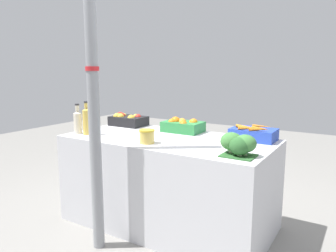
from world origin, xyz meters
TOP-DOWN VIEW (x-y plane):
  - ground_plane at (0.00, 0.00)m, footprint 10.00×10.00m
  - market_table at (0.00, 0.00)m, footprint 1.74×0.87m
  - support_pole at (-0.25, -0.60)m, footprint 0.10×0.10m
  - apple_crate at (-0.67, 0.29)m, footprint 0.35×0.24m
  - orange_crate at (-0.02, 0.29)m, footprint 0.35×0.24m
  - carrot_crate at (0.64, 0.29)m, footprint 0.35×0.25m
  - broccoli_pile at (0.70, -0.24)m, footprint 0.25×0.20m
  - juice_bottle_cloudy at (-0.78, -0.26)m, footprint 0.07×0.07m
  - juice_bottle_golden at (-0.67, -0.26)m, footprint 0.07×0.07m
  - pickle_jar at (-0.03, -0.26)m, footprint 0.12×0.12m

SIDE VIEW (x-z plane):
  - ground_plane at x=0.00m, z-range 0.00..0.00m
  - market_table at x=0.00m, z-range 0.00..0.77m
  - carrot_crate at x=0.64m, z-range 0.76..0.89m
  - pickle_jar at x=-0.03m, z-range 0.77..0.88m
  - orange_crate at x=-0.02m, z-range 0.76..0.90m
  - apple_crate at x=-0.67m, z-range 0.76..0.90m
  - broccoli_pile at x=0.70m, z-range 0.77..0.93m
  - juice_bottle_cloudy at x=-0.78m, z-range 0.75..1.01m
  - juice_bottle_golden at x=-0.67m, z-range 0.75..1.04m
  - support_pole at x=-0.25m, z-range 0.00..2.45m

